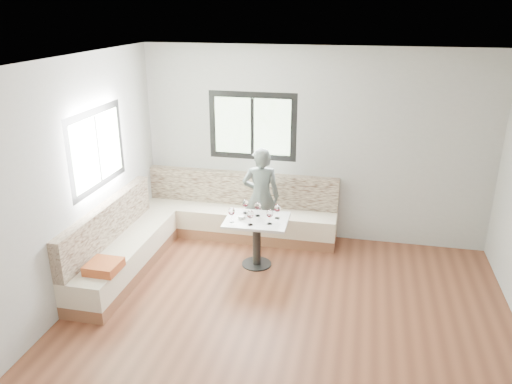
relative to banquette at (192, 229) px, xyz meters
The scene contains 11 objects.
room 2.42m from the banquette, 45.71° to the right, with size 5.01×5.01×2.81m.
banquette is the anchor object (origin of this frame).
table 1.03m from the banquette, 12.35° to the right, with size 0.84×0.66×0.67m.
person 1.08m from the banquette, 25.03° to the left, with size 0.53×0.35×1.47m, color #4B5450.
olive_ramekin 0.90m from the banquette, 16.52° to the right, with size 0.10×0.10×0.04m.
wine_glass_a 0.91m from the banquette, 27.91° to the right, with size 0.09×0.09×0.20m.
wine_glass_b 1.14m from the banquette, 23.48° to the right, with size 0.09×0.09×0.20m.
wine_glass_c 1.32m from the banquette, 15.55° to the right, with size 0.09×0.09×0.20m.
wine_glass_d 1.09m from the banquette, ahead, with size 0.09×0.09×0.20m.
wine_glass_e 1.34m from the banquette, ahead, with size 0.09×0.09×0.20m.
wine_glass_f 0.93m from the banquette, ahead, with size 0.09×0.09×0.20m.
Camera 1 is at (0.68, -4.44, 3.31)m, focal length 35.00 mm.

